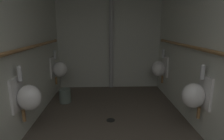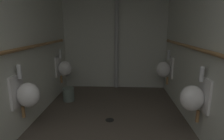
# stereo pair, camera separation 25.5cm
# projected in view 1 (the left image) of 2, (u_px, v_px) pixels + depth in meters

# --- Properties ---
(wall_left) EXTENTS (0.06, 4.61, 2.59)m
(wall_left) POSITION_uv_depth(u_px,v_px,m) (5.00, 44.00, 2.14)
(wall_left) COLOR silver
(wall_left) RESTS_ON ground
(wall_right) EXTENTS (0.06, 4.61, 2.59)m
(wall_right) POSITION_uv_depth(u_px,v_px,m) (216.00, 43.00, 2.23)
(wall_right) COLOR silver
(wall_right) RESTS_ON ground
(wall_back) EXTENTS (2.61, 0.06, 2.59)m
(wall_back) POSITION_uv_depth(u_px,v_px,m) (109.00, 36.00, 4.40)
(wall_back) COLOR silver
(wall_back) RESTS_ON ground
(urinal_left_mid) EXTENTS (0.32, 0.30, 0.76)m
(urinal_left_mid) POSITION_uv_depth(u_px,v_px,m) (28.00, 97.00, 2.33)
(urinal_left_mid) COLOR white
(urinal_left_far) EXTENTS (0.32, 0.30, 0.76)m
(urinal_left_far) POSITION_uv_depth(u_px,v_px,m) (59.00, 69.00, 3.91)
(urinal_left_far) COLOR white
(urinal_right_mid) EXTENTS (0.32, 0.30, 0.76)m
(urinal_right_mid) POSITION_uv_depth(u_px,v_px,m) (195.00, 95.00, 2.41)
(urinal_right_mid) COLOR white
(urinal_right_far) EXTENTS (0.32, 0.30, 0.76)m
(urinal_right_far) POSITION_uv_depth(u_px,v_px,m) (159.00, 68.00, 4.00)
(urinal_right_far) COLOR white
(supply_pipe_left) EXTENTS (0.06, 3.78, 0.06)m
(supply_pipe_left) POSITION_uv_depth(u_px,v_px,m) (14.00, 52.00, 2.16)
(supply_pipe_left) COLOR #9E7042
(supply_pipe_right) EXTENTS (0.06, 3.82, 0.06)m
(supply_pipe_right) POSITION_uv_depth(u_px,v_px,m) (209.00, 51.00, 2.23)
(supply_pipe_right) COLOR #9E7042
(standpipe_back_wall) EXTENTS (0.09, 0.09, 2.54)m
(standpipe_back_wall) POSITION_uv_depth(u_px,v_px,m) (111.00, 36.00, 4.29)
(standpipe_back_wall) COLOR #B2B2B2
(standpipe_back_wall) RESTS_ON ground
(floor_drain) EXTENTS (0.14, 0.14, 0.01)m
(floor_drain) POSITION_uv_depth(u_px,v_px,m) (111.00, 120.00, 2.98)
(floor_drain) COLOR black
(floor_drain) RESTS_ON ground
(waste_bin) EXTENTS (0.23, 0.23, 0.28)m
(waste_bin) POSITION_uv_depth(u_px,v_px,m) (65.00, 96.00, 3.67)
(waste_bin) COLOR slate
(waste_bin) RESTS_ON ground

